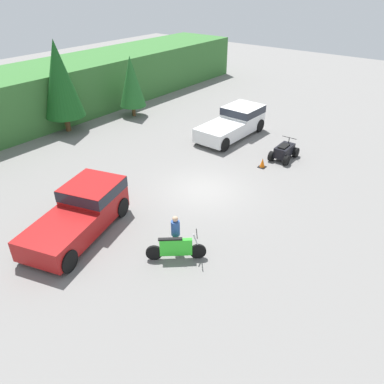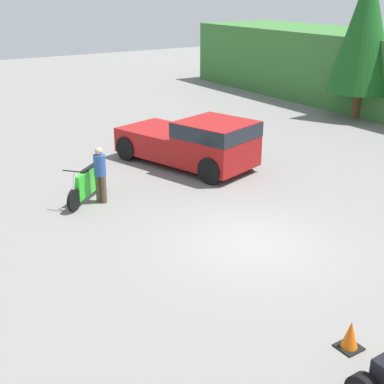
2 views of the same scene
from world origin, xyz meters
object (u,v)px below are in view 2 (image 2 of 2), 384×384
(traffic_cone, at_px, (350,336))
(dirt_bike, at_px, (87,185))
(pickup_truck_red, at_px, (196,141))
(rider_person, at_px, (100,173))

(traffic_cone, bearing_deg, dirt_bike, -172.60)
(dirt_bike, xyz_separation_m, traffic_cone, (9.16, 1.19, -0.25))
(pickup_truck_red, bearing_deg, traffic_cone, -34.93)
(dirt_bike, bearing_deg, pickup_truck_red, 150.96)
(pickup_truck_red, distance_m, traffic_cone, 10.63)
(traffic_cone, bearing_deg, pickup_truck_red, 161.99)
(dirt_bike, height_order, rider_person, rider_person)
(rider_person, bearing_deg, pickup_truck_red, 171.99)
(pickup_truck_red, xyz_separation_m, rider_person, (1.26, -4.17, -0.04))
(rider_person, relative_size, traffic_cone, 3.09)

